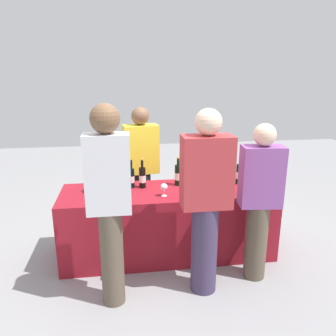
# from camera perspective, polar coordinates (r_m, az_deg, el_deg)

# --- Properties ---
(ground_plane) EXTENTS (12.00, 12.00, 0.00)m
(ground_plane) POSITION_cam_1_polar(r_m,az_deg,el_deg) (3.93, 0.00, -14.26)
(ground_plane) COLOR gray
(tasting_table) EXTENTS (2.30, 0.74, 0.76)m
(tasting_table) POSITION_cam_1_polar(r_m,az_deg,el_deg) (3.75, 0.00, -9.27)
(tasting_table) COLOR maroon
(tasting_table) RESTS_ON ground_plane
(wine_bottle_0) EXTENTS (0.08, 0.08, 0.30)m
(wine_bottle_0) POSITION_cam_1_polar(r_m,az_deg,el_deg) (3.65, -8.58, -2.01)
(wine_bottle_0) COLOR black
(wine_bottle_0) RESTS_ON tasting_table
(wine_bottle_1) EXTENTS (0.07, 0.07, 0.31)m
(wine_bottle_1) POSITION_cam_1_polar(r_m,az_deg,el_deg) (3.68, -6.29, -1.68)
(wine_bottle_1) COLOR black
(wine_bottle_1) RESTS_ON tasting_table
(wine_bottle_2) EXTENTS (0.07, 0.07, 0.33)m
(wine_bottle_2) POSITION_cam_1_polar(r_m,az_deg,el_deg) (3.66, -4.42, -1.59)
(wine_bottle_2) COLOR black
(wine_bottle_2) RESTS_ON tasting_table
(wine_bottle_3) EXTENTS (0.08, 0.08, 0.33)m
(wine_bottle_3) POSITION_cam_1_polar(r_m,az_deg,el_deg) (3.73, 1.73, -1.18)
(wine_bottle_3) COLOR black
(wine_bottle_3) RESTS_ON tasting_table
(wine_bottle_4) EXTENTS (0.07, 0.07, 0.30)m
(wine_bottle_4) POSITION_cam_1_polar(r_m,az_deg,el_deg) (3.80, 9.71, -1.33)
(wine_bottle_4) COLOR black
(wine_bottle_4) RESTS_ON tasting_table
(wine_bottle_5) EXTENTS (0.07, 0.07, 0.32)m
(wine_bottle_5) POSITION_cam_1_polar(r_m,az_deg,el_deg) (3.86, 12.14, -0.98)
(wine_bottle_5) COLOR black
(wine_bottle_5) RESTS_ON tasting_table
(wine_glass_0) EXTENTS (0.07, 0.07, 0.14)m
(wine_glass_0) POSITION_cam_1_polar(r_m,az_deg,el_deg) (3.41, -0.69, -3.33)
(wine_glass_0) COLOR silver
(wine_glass_0) RESTS_ON tasting_table
(wine_glass_1) EXTENTS (0.07, 0.07, 0.13)m
(wine_glass_1) POSITION_cam_1_polar(r_m,az_deg,el_deg) (3.51, 3.36, -2.86)
(wine_glass_1) COLOR silver
(wine_glass_1) RESTS_ON tasting_table
(wine_glass_2) EXTENTS (0.07, 0.07, 0.14)m
(wine_glass_2) POSITION_cam_1_polar(r_m,az_deg,el_deg) (3.57, 7.93, -2.58)
(wine_glass_2) COLOR silver
(wine_glass_2) RESTS_ON tasting_table
(wine_glass_3) EXTENTS (0.07, 0.07, 0.15)m
(wine_glass_3) POSITION_cam_1_polar(r_m,az_deg,el_deg) (3.53, 10.00, -2.70)
(wine_glass_3) COLOR silver
(wine_glass_3) RESTS_ON tasting_table
(ice_bucket) EXTENTS (0.22, 0.22, 0.19)m
(ice_bucket) POSITION_cam_1_polar(r_m,az_deg,el_deg) (3.60, -11.51, -2.56)
(ice_bucket) COLOR silver
(ice_bucket) RESTS_ON tasting_table
(server_pouring) EXTENTS (0.44, 0.28, 1.60)m
(server_pouring) POSITION_cam_1_polar(r_m,az_deg,el_deg) (4.13, -4.60, 0.17)
(server_pouring) COLOR black
(server_pouring) RESTS_ON ground_plane
(guest_0) EXTENTS (0.37, 0.24, 1.76)m
(guest_0) POSITION_cam_1_polar(r_m,az_deg,el_deg) (2.78, -10.10, -5.31)
(guest_0) COLOR brown
(guest_0) RESTS_ON ground_plane
(guest_1) EXTENTS (0.44, 0.24, 1.71)m
(guest_1) POSITION_cam_1_polar(r_m,az_deg,el_deg) (2.95, 6.52, -5.21)
(guest_1) COLOR #3F3351
(guest_1) RESTS_ON ground_plane
(guest_2) EXTENTS (0.41, 0.25, 1.55)m
(guest_2) POSITION_cam_1_polar(r_m,az_deg,el_deg) (3.27, 15.47, -5.05)
(guest_2) COLOR brown
(guest_2) RESTS_ON ground_plane
(menu_board) EXTENTS (0.55, 0.09, 0.91)m
(menu_board) POSITION_cam_1_polar(r_m,az_deg,el_deg) (4.84, 7.45, -2.48)
(menu_board) COLOR white
(menu_board) RESTS_ON ground_plane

